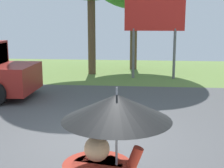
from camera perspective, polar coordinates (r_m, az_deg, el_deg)
ground_plane at (r=10.14m, az=-0.99°, el=-4.14°), size 40.00×22.00×0.20m
roadside_billboard at (r=14.60m, az=7.38°, el=10.89°), size 2.60×0.12×3.50m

